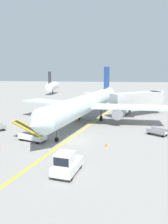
% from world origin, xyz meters
% --- Properties ---
extents(ground_plane, '(300.00, 300.00, 0.00)m').
position_xyz_m(ground_plane, '(0.00, 0.00, 0.00)').
color(ground_plane, gray).
extents(taxi_line_yellow, '(17.95, 78.09, 0.01)m').
position_xyz_m(taxi_line_yellow, '(0.69, 5.00, 0.00)').
color(taxi_line_yellow, yellow).
rests_on(taxi_line_yellow, ground).
extents(airliner, '(27.96, 35.03, 10.10)m').
position_xyz_m(airliner, '(0.81, 10.88, 3.42)').
color(airliner, silver).
rests_on(airliner, ground).
extents(jet_bridge, '(11.65, 9.78, 4.85)m').
position_xyz_m(jet_bridge, '(11.31, 18.55, 3.54)').
color(jet_bridge, beige).
rests_on(jet_bridge, ground).
extents(pushback_tug, '(2.47, 3.87, 2.20)m').
position_xyz_m(pushback_tug, '(1.43, -9.82, 0.99)').
color(pushback_tug, silver).
rests_on(pushback_tug, ground).
extents(baggage_tug_near_wing, '(1.97, 2.68, 2.10)m').
position_xyz_m(baggage_tug_near_wing, '(-7.38, 7.42, 0.93)').
color(baggage_tug_near_wing, silver).
rests_on(baggage_tug_near_wing, ground).
extents(belt_loader_forward_hold, '(5.14, 2.81, 2.59)m').
position_xyz_m(belt_loader_forward_hold, '(-5.23, -1.06, 0.78)').
color(belt_loader_forward_hold, silver).
rests_on(belt_loader_forward_hold, ground).
extents(baggage_cart_loaded, '(3.53, 2.89, 0.94)m').
position_xyz_m(baggage_cart_loaded, '(11.98, 3.92, 0.47)').
color(baggage_cart_loaded, '#A5A5A8').
rests_on(baggage_cart_loaded, ground).
extents(ground_crew_marshaller, '(0.36, 0.24, 1.70)m').
position_xyz_m(ground_crew_marshaller, '(-6.23, 3.73, 0.91)').
color(ground_crew_marshaller, '#26262D').
rests_on(ground_crew_marshaller, ground).
extents(safety_cone_nose_left, '(0.36, 0.36, 0.44)m').
position_xyz_m(safety_cone_nose_left, '(4.73, -1.89, 0.22)').
color(safety_cone_nose_left, orange).
rests_on(safety_cone_nose_left, ground).
extents(safety_cone_wingtip_left, '(0.36, 0.36, 0.44)m').
position_xyz_m(safety_cone_wingtip_left, '(-0.82, 11.28, 0.22)').
color(safety_cone_wingtip_left, orange).
rests_on(safety_cone_wingtip_left, ground).
extents(distant_aircraft_far_left, '(3.00, 10.10, 8.80)m').
position_xyz_m(distant_aircraft_far_left, '(-18.51, 56.04, 3.22)').
color(distant_aircraft_far_left, silver).
rests_on(distant_aircraft_far_left, ground).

